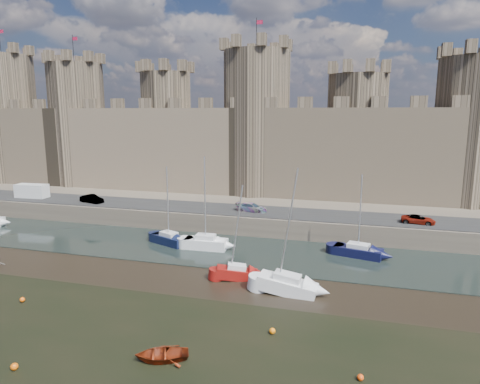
{
  "coord_description": "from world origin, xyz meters",
  "views": [
    {
      "loc": [
        18.7,
        -21.37,
        15.92
      ],
      "look_at": [
        6.56,
        22.0,
        7.44
      ],
      "focal_mm": 32.0,
      "sensor_mm": 36.0,
      "label": 1
    }
  ],
  "objects_px": {
    "sailboat_2": "(206,242)",
    "sailboat_3": "(358,250)",
    "sailboat_1": "(169,238)",
    "sailboat_4": "(237,272)",
    "van": "(32,191)",
    "car_3": "(418,220)",
    "car_2": "(252,207)",
    "sailboat_5": "(287,284)",
    "car_1": "(92,199)"
  },
  "relations": [
    {
      "from": "car_2",
      "to": "car_3",
      "type": "bearing_deg",
      "value": -86.8
    },
    {
      "from": "sailboat_2",
      "to": "sailboat_3",
      "type": "xyz_separation_m",
      "value": [
        17.25,
        2.1,
        -0.12
      ]
    },
    {
      "from": "van",
      "to": "sailboat_3",
      "type": "height_order",
      "value": "sailboat_3"
    },
    {
      "from": "sailboat_4",
      "to": "sailboat_5",
      "type": "relative_size",
      "value": 0.82
    },
    {
      "from": "van",
      "to": "sailboat_2",
      "type": "xyz_separation_m",
      "value": [
        32.62,
        -9.63,
        -2.74
      ]
    },
    {
      "from": "sailboat_5",
      "to": "sailboat_3",
      "type": "bearing_deg",
      "value": 65.46
    },
    {
      "from": "sailboat_1",
      "to": "sailboat_5",
      "type": "height_order",
      "value": "sailboat_5"
    },
    {
      "from": "car_2",
      "to": "sailboat_3",
      "type": "distance_m",
      "value": 16.26
    },
    {
      "from": "car_2",
      "to": "sailboat_4",
      "type": "bearing_deg",
      "value": -165.27
    },
    {
      "from": "car_1",
      "to": "sailboat_4",
      "type": "bearing_deg",
      "value": -106.42
    },
    {
      "from": "sailboat_5",
      "to": "sailboat_4",
      "type": "bearing_deg",
      "value": 162.55
    },
    {
      "from": "car_1",
      "to": "van",
      "type": "bearing_deg",
      "value": 100.26
    },
    {
      "from": "car_1",
      "to": "sailboat_3",
      "type": "relative_size",
      "value": 0.42
    },
    {
      "from": "car_3",
      "to": "sailboat_3",
      "type": "bearing_deg",
      "value": 142.17
    },
    {
      "from": "sailboat_2",
      "to": "sailboat_3",
      "type": "bearing_deg",
      "value": 5.18
    },
    {
      "from": "car_2",
      "to": "sailboat_1",
      "type": "xyz_separation_m",
      "value": [
        -8.04,
        -9.21,
        -2.34
      ]
    },
    {
      "from": "sailboat_5",
      "to": "sailboat_1",
      "type": "bearing_deg",
      "value": 150.59
    },
    {
      "from": "van",
      "to": "car_3",
      "type": "bearing_deg",
      "value": -3.84
    },
    {
      "from": "car_1",
      "to": "sailboat_3",
      "type": "xyz_separation_m",
      "value": [
        38.44,
        -6.64,
        -2.41
      ]
    },
    {
      "from": "sailboat_5",
      "to": "sailboat_2",
      "type": "bearing_deg",
      "value": 142.11
    },
    {
      "from": "car_1",
      "to": "sailboat_5",
      "type": "relative_size",
      "value": 0.34
    },
    {
      "from": "car_3",
      "to": "sailboat_4",
      "type": "height_order",
      "value": "sailboat_4"
    },
    {
      "from": "sailboat_1",
      "to": "sailboat_4",
      "type": "height_order",
      "value": "sailboat_1"
    },
    {
      "from": "sailboat_2",
      "to": "sailboat_3",
      "type": "relative_size",
      "value": 1.18
    },
    {
      "from": "sailboat_3",
      "to": "sailboat_5",
      "type": "relative_size",
      "value": 0.81
    },
    {
      "from": "car_2",
      "to": "sailboat_3",
      "type": "relative_size",
      "value": 0.46
    },
    {
      "from": "van",
      "to": "sailboat_3",
      "type": "xyz_separation_m",
      "value": [
        49.87,
        -7.53,
        -2.86
      ]
    },
    {
      "from": "sailboat_2",
      "to": "sailboat_4",
      "type": "xyz_separation_m",
      "value": [
        6.02,
        -7.7,
        -0.16
      ]
    },
    {
      "from": "sailboat_1",
      "to": "car_2",
      "type": "bearing_deg",
      "value": 71.56
    },
    {
      "from": "van",
      "to": "car_1",
      "type": "bearing_deg",
      "value": -7.67
    },
    {
      "from": "car_3",
      "to": "sailboat_4",
      "type": "bearing_deg",
      "value": 139.74
    },
    {
      "from": "van",
      "to": "sailboat_4",
      "type": "distance_m",
      "value": 42.45
    },
    {
      "from": "sailboat_4",
      "to": "sailboat_2",
      "type": "bearing_deg",
      "value": 110.12
    },
    {
      "from": "car_1",
      "to": "sailboat_4",
      "type": "xyz_separation_m",
      "value": [
        27.21,
        -16.44,
        -2.44
      ]
    },
    {
      "from": "van",
      "to": "sailboat_5",
      "type": "relative_size",
      "value": 0.44
    },
    {
      "from": "car_3",
      "to": "sailboat_1",
      "type": "relative_size",
      "value": 0.41
    },
    {
      "from": "sailboat_4",
      "to": "car_2",
      "type": "bearing_deg",
      "value": 81.62
    },
    {
      "from": "sailboat_1",
      "to": "car_3",
      "type": "bearing_deg",
      "value": 38.93
    },
    {
      "from": "car_3",
      "to": "sailboat_1",
      "type": "bearing_deg",
      "value": 113.3
    },
    {
      "from": "car_1",
      "to": "van",
      "type": "height_order",
      "value": "van"
    },
    {
      "from": "car_2",
      "to": "van",
      "type": "height_order",
      "value": "van"
    },
    {
      "from": "car_3",
      "to": "sailboat_5",
      "type": "bearing_deg",
      "value": 152.34
    },
    {
      "from": "car_3",
      "to": "sailboat_2",
      "type": "xyz_separation_m",
      "value": [
        -24.13,
        -9.01,
        -2.19
      ]
    },
    {
      "from": "sailboat_1",
      "to": "sailboat_3",
      "type": "bearing_deg",
      "value": 26.71
    },
    {
      "from": "car_3",
      "to": "sailboat_3",
      "type": "xyz_separation_m",
      "value": [
        -6.88,
        -6.91,
        -2.32
      ]
    },
    {
      "from": "sailboat_4",
      "to": "van",
      "type": "bearing_deg",
      "value": 137.93
    },
    {
      "from": "car_2",
      "to": "car_3",
      "type": "distance_m",
      "value": 21.05
    },
    {
      "from": "sailboat_1",
      "to": "sailboat_4",
      "type": "distance_m",
      "value": 13.71
    },
    {
      "from": "van",
      "to": "sailboat_5",
      "type": "height_order",
      "value": "sailboat_5"
    },
    {
      "from": "sailboat_4",
      "to": "sailboat_5",
      "type": "bearing_deg",
      "value": -38.0
    }
  ]
}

